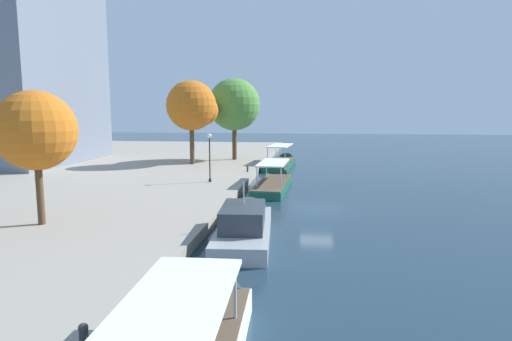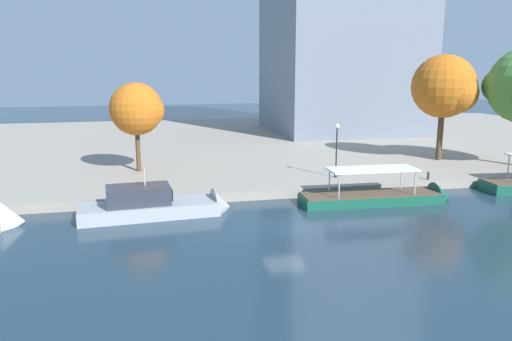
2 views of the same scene
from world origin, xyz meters
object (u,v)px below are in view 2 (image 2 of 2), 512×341
at_px(tour_boat_2, 384,199).
at_px(tree_2, 447,88).
at_px(motor_yacht_1, 159,208).
at_px(mooring_bollard_2, 428,175).
at_px(tree_0, 137,109).
at_px(lamp_post, 337,144).

height_order(tour_boat_2, tree_2, tree_2).
relative_size(motor_yacht_1, mooring_bollard_2, 15.10).
distance_m(tour_boat_2, mooring_bollard_2, 6.82).
height_order(motor_yacht_1, tree_0, tree_0).
xyz_separation_m(tour_boat_2, lamp_post, (-1.50, 6.12, 3.29)).
relative_size(mooring_bollard_2, tree_0, 0.09).
distance_m(lamp_post, tree_2, 15.33).
xyz_separation_m(motor_yacht_1, tour_boat_2, (16.68, -0.40, -0.23)).
bearing_deg(mooring_bollard_2, tour_boat_2, -148.64).
bearing_deg(tree_0, mooring_bollard_2, -20.88).
relative_size(motor_yacht_1, tour_boat_2, 0.88).
bearing_deg(motor_yacht_1, mooring_bollard_2, 3.76).
height_order(mooring_bollard_2, tree_2, tree_2).
bearing_deg(motor_yacht_1, tree_0, 91.82).
distance_m(tour_boat_2, tree_2, 18.42).
height_order(motor_yacht_1, lamp_post, lamp_post).
relative_size(motor_yacht_1, tree_2, 0.99).
xyz_separation_m(tour_boat_2, tree_2, (12.18, 11.47, 7.71)).
xyz_separation_m(tree_0, tree_2, (30.13, -1.11, 1.66)).
bearing_deg(mooring_bollard_2, tree_2, 51.21).
relative_size(motor_yacht_1, lamp_post, 2.27).
relative_size(lamp_post, tree_0, 0.58).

